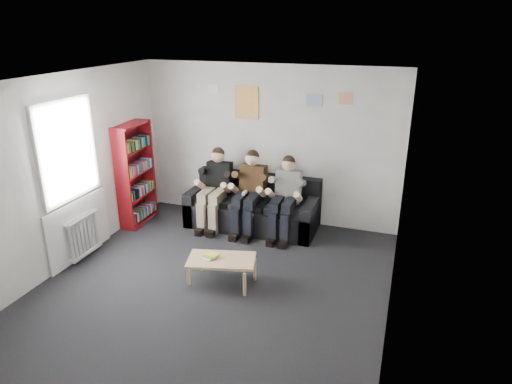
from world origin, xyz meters
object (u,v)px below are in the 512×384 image
bookshelf (136,174)px  coffee_table (222,262)px  person_middle (249,193)px  sofa (253,209)px  person_right (285,198)px  person_left (215,189)px

bookshelf → coffee_table: bearing=-37.7°
coffee_table → person_middle: (-0.21, 1.67, 0.36)m
sofa → coffee_table: size_ratio=2.47×
sofa → person_middle: person_middle is taller
sofa → coffee_table: bearing=-83.6°
sofa → bookshelf: (-1.95, -0.50, 0.57)m
sofa → person_right: (0.62, -0.20, 0.35)m
coffee_table → person_right: bearing=76.4°
sofa → coffee_table: 1.89m
sofa → person_left: (-0.62, -0.20, 0.36)m
sofa → bookshelf: 2.09m
person_middle → bookshelf: bearing=-171.1°
coffee_table → person_middle: 1.72m
coffee_table → person_left: 1.90m
bookshelf → coffee_table: 2.62m
sofa → bookshelf: bearing=-165.5°
person_right → person_middle: bearing=178.9°
sofa → person_left: bearing=-161.8°
person_left → person_middle: bearing=-5.6°
coffee_table → person_right: size_ratio=0.68×
person_left → person_middle: size_ratio=0.99×
bookshelf → sofa: bearing=9.3°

